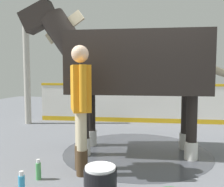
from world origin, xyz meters
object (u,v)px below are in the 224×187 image
(horse, at_px, (130,65))
(bottle_shampoo, at_px, (22,185))
(handler, at_px, (80,100))
(bottle_spray, at_px, (38,170))
(wash_bucket, at_px, (100,182))

(horse, distance_m, bottle_shampoo, 2.39)
(handler, bearing_deg, bottle_shampoo, -143.28)
(horse, bearing_deg, handler, 57.49)
(bottle_shampoo, bearing_deg, bottle_spray, -172.24)
(horse, relative_size, wash_bucket, 9.88)
(wash_bucket, height_order, bottle_spray, wash_bucket)
(wash_bucket, relative_size, bottle_shampoo, 1.28)
(horse, height_order, bottle_spray, horse)
(horse, xyz_separation_m, bottle_shampoo, (1.80, -0.84, -1.33))
(handler, height_order, wash_bucket, handler)
(bottle_shampoo, bearing_deg, horse, 155.01)
(wash_bucket, bearing_deg, handler, -141.60)
(handler, relative_size, wash_bucket, 4.70)
(horse, height_order, bottle_shampoo, horse)
(wash_bucket, bearing_deg, bottle_spray, -103.29)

